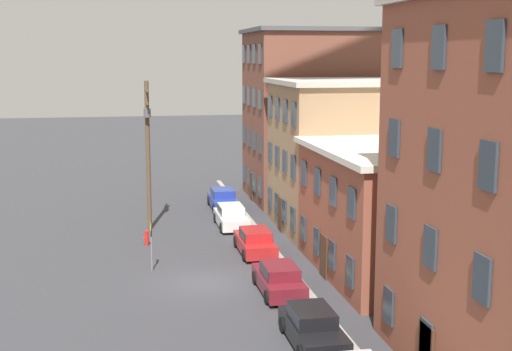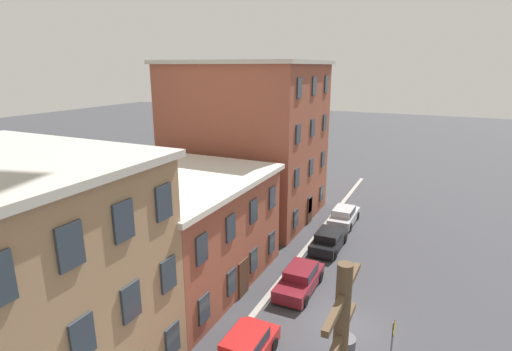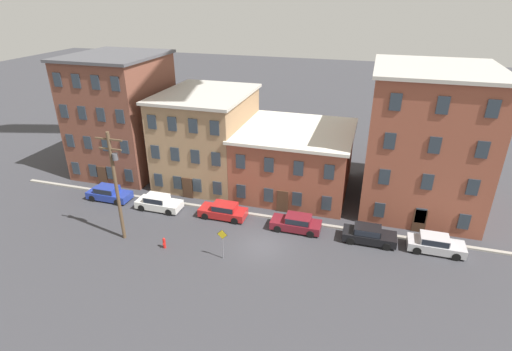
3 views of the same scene
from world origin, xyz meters
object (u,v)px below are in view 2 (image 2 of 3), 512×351
car_black (329,239)px  car_silver (344,215)px  caution_sign (393,339)px  car_maroon (300,278)px  car_red (244,350)px

car_black → car_silver: bearing=1.5°
car_black → caution_sign: caution_sign is taller
car_maroon → car_black: 6.14m
caution_sign → car_maroon: bearing=50.5°
car_maroon → caution_sign: (-4.76, -5.76, 1.02)m
car_red → car_maroon: size_ratio=1.00×
car_maroon → car_silver: 11.38m
car_red → caution_sign: bearing=-69.7°
caution_sign → car_silver: bearing=19.9°
car_black → car_red: bearing=179.0°
car_silver → caution_sign: size_ratio=1.64×
car_red → car_black: 13.10m
car_maroon → caution_sign: bearing=-129.5°
car_red → caution_sign: size_ratio=1.64×
car_maroon → car_black: bearing=-0.5°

